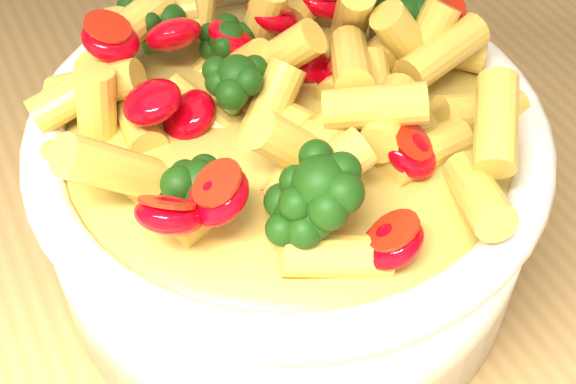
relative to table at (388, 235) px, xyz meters
name	(u,v)px	position (x,y,z in m)	size (l,w,h in m)	color
table	(388,235)	(0.00, 0.00, 0.00)	(1.20, 0.80, 0.90)	#A97D48
serving_bowl	(288,190)	(-0.11, -0.05, 0.16)	(0.27, 0.27, 0.12)	white
pasta_salad	(288,91)	(-0.11, -0.05, 0.23)	(0.21, 0.21, 0.05)	#FFCE50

